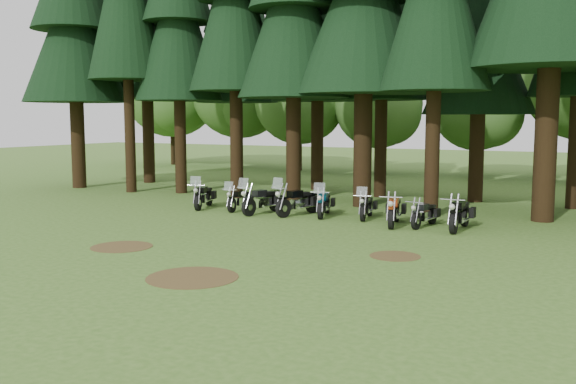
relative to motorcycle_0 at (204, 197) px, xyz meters
name	(u,v)px	position (x,y,z in m)	size (l,w,h in m)	color
ground	(245,244)	(5.60, -5.84, -0.48)	(120.00, 120.00, 0.00)	#3C6620
pine_front_0	(73,4)	(-10.60, 3.44, 9.20)	(5.49, 5.49, 16.17)	black
pine_back_0	(145,2)	(-9.08, 7.41, 9.83)	(5.00, 5.00, 17.21)	black
pine_back_1	(236,8)	(-3.65, 8.51, 9.23)	(4.52, 4.52, 16.22)	black
pine_back_2	(318,0)	(1.22, 8.57, 9.28)	(4.85, 4.85, 16.30)	black
pine_back_4	(481,14)	(9.64, 7.41, 7.77)	(4.94, 4.94, 13.78)	black
decid_0	(173,91)	(-16.50, 19.43, 5.42)	(8.00, 7.78, 10.00)	black
decid_1	(242,90)	(-10.38, 19.93, 5.35)	(7.91, 7.69, 9.88)	black
decid_2	(302,101)	(-4.83, 18.94, 4.48)	(6.72, 6.53, 8.40)	black
decid_3	(381,107)	(0.89, 19.29, 4.03)	(6.12, 5.95, 7.65)	black
decid_4	(481,108)	(7.18, 20.49, 3.89)	(5.93, 5.76, 7.41)	black
dirt_patch_0	(122,247)	(2.60, -7.84, -0.47)	(1.80, 1.80, 0.01)	#4C3D1E
dirt_patch_1	(395,256)	(10.10, -5.34, -0.47)	(1.40, 1.40, 0.01)	#4C3D1E
dirt_patch_2	(192,277)	(6.60, -9.84, -0.47)	(2.20, 2.20, 0.01)	#4C3D1E
motorcycle_0	(204,197)	(0.00, 0.00, 0.00)	(0.98, 2.24, 1.43)	black
motorcycle_1	(239,200)	(1.68, 0.12, -0.05)	(0.47, 2.03, 1.27)	black
motorcycle_2	(262,201)	(2.99, -0.26, 0.02)	(0.70, 2.39, 1.50)	black
motorcycle_3	(298,202)	(4.41, 0.04, 0.04)	(0.94, 2.44, 1.55)	black
motorcycle_4	(324,204)	(5.41, 0.26, -0.01)	(0.85, 2.21, 1.40)	black
motorcycle_5	(366,207)	(7.05, 0.49, -0.04)	(0.64, 2.08, 1.31)	black
motorcycle_6	(394,211)	(8.45, -0.48, 0.01)	(0.64, 2.35, 0.96)	black
motorcycle_7	(425,215)	(9.48, -0.25, -0.06)	(0.39, 2.00, 0.82)	black
motorcycle_8	(460,215)	(10.71, -0.36, 0.02)	(0.33, 2.42, 0.99)	black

